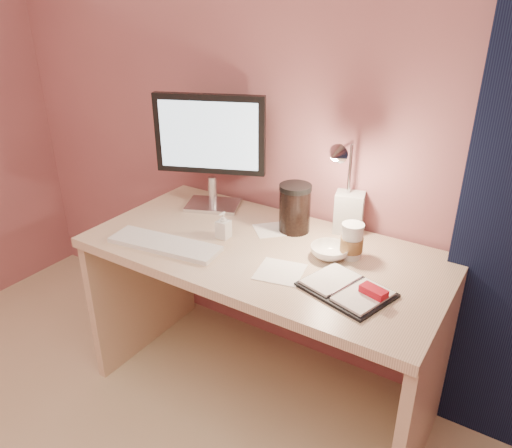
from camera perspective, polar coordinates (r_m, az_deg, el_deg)
The scene contains 12 objects.
desk at distance 2.11m, azimuth 1.99°, elevation -7.32°, with size 1.40×0.70×0.73m.
monitor at distance 2.19m, azimuth -5.26°, elevation 9.33°, with size 0.46×0.25×0.51m.
keyboard at distance 1.97m, azimuth -10.39°, elevation -2.29°, with size 0.45×0.13×0.02m, color white.
planner at distance 1.69m, azimuth 10.54°, elevation -7.33°, with size 0.33×0.28×0.04m.
paper_a at distance 1.78m, azimuth 2.77°, elevation -5.47°, with size 0.16×0.16×0.00m, color white.
paper_c at distance 2.07m, azimuth 1.78°, elevation -0.67°, with size 0.13×0.13×0.00m, color white.
coffee_cup at distance 1.88m, azimuth 10.89°, elevation -2.01°, with size 0.08×0.08×0.14m.
bowl at distance 1.88m, azimuth 8.42°, elevation -3.15°, with size 0.14×0.14×0.05m, color white.
lotion_bottle at distance 1.99m, azimuth -3.74°, elevation -0.14°, with size 0.05×0.05×0.11m, color silver.
dark_jar at distance 2.04m, azimuth 4.45°, elevation 1.55°, with size 0.13×0.13×0.18m, color black.
product_box at distance 2.06m, azimuth 10.56°, elevation 1.28°, with size 0.11×0.09×0.17m, color silver.
desk_lamp at distance 1.91m, azimuth 9.41°, elevation 4.92°, with size 0.10×0.25×0.41m.
Camera 1 is at (0.89, -0.08, 1.65)m, focal length 35.00 mm.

